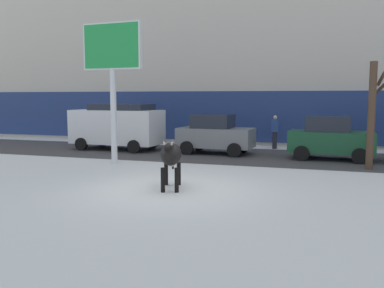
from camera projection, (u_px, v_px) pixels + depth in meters
The scene contains 11 objects.
ground_plane at pixel (170, 189), 12.05m from camera, with size 120.00×120.00×0.00m, color white.
road_strip at pixel (227, 155), 19.15m from camera, with size 60.00×5.60×0.01m, color #423F3F.
building_facade at pixel (255, 34), 25.35m from camera, with size 44.00×6.10×13.00m.
cow_black at pixel (171, 155), 12.00m from camera, with size 0.96×1.93×1.54m.
billboard at pixel (112, 55), 16.23m from camera, with size 2.53×0.34×5.56m.
car_white_van at pixel (117, 125), 21.08m from camera, with size 4.70×2.32×2.32m.
car_grey_hatchback at pixel (215, 134), 19.61m from camera, with size 3.59×2.08×1.86m.
car_darkgreen_hatchback at pixel (331, 138), 17.75m from camera, with size 3.59×2.08×1.86m.
pedestrian_near_billboard at pixel (275, 132), 21.42m from camera, with size 0.36×0.24×1.73m.
pedestrian_by_cars at pixel (341, 134), 20.45m from camera, with size 0.36×0.24×1.73m.
bare_tree_left_lot at pixel (372, 113), 15.20m from camera, with size 0.81×0.94×3.96m.
Camera 1 is at (4.20, -11.07, 2.67)m, focal length 38.83 mm.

